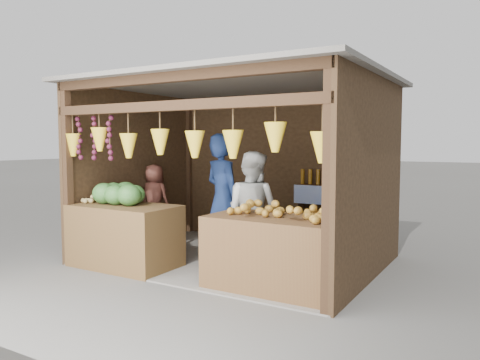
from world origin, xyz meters
name	(u,v)px	position (x,y,z in m)	size (l,w,h in m)	color
ground	(237,260)	(0.00, 0.00, 0.00)	(80.00, 80.00, 0.00)	#514F49
stall_structure	(233,149)	(-0.03, -0.04, 1.67)	(4.30, 3.30, 2.66)	slate
back_shelf	(334,198)	(1.05, 1.28, 0.87)	(1.25, 0.32, 1.32)	#382314
counter_left	(125,236)	(-1.19, -1.09, 0.44)	(1.51, 0.85, 0.88)	#53391B
counter_right	(276,254)	(1.13, -0.97, 0.44)	(1.64, 0.85, 0.88)	#54311C
stool	(155,239)	(-1.64, 0.07, 0.13)	(0.28, 0.28, 0.27)	black
man_standing	(223,200)	(-0.01, -0.36, 0.94)	(0.69, 0.45, 1.89)	#122046
woman_standing	(252,211)	(0.43, -0.30, 0.82)	(0.80, 0.62, 1.64)	silver
vendor_seated	(155,198)	(-1.64, 0.07, 0.83)	(0.55, 0.36, 1.13)	brown
melon_pile	(122,193)	(-1.29, -1.04, 1.04)	(1.00, 0.50, 0.32)	#144D14
tanfruit_pile	(94,198)	(-1.77, -1.11, 0.95)	(0.34, 0.40, 0.13)	#9E7C49
mango_pile	(280,208)	(1.16, -0.95, 0.99)	(1.40, 0.64, 0.22)	#D1551B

